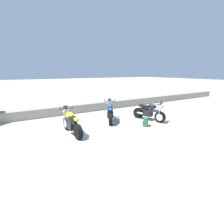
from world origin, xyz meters
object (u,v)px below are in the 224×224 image
(motorcycle_yellow_near_left, at_px, (72,123))
(motorcycle_blue_centre, at_px, (110,113))
(motorcycle_black_far_right, at_px, (149,112))
(rider_backpack, at_px, (145,122))

(motorcycle_yellow_near_left, distance_m, motorcycle_blue_centre, 2.67)
(motorcycle_blue_centre, relative_size, motorcycle_black_far_right, 0.92)
(motorcycle_black_far_right, distance_m, rider_backpack, 1.23)
(motorcycle_yellow_near_left, distance_m, motorcycle_black_far_right, 4.52)
(rider_backpack, bearing_deg, motorcycle_yellow_near_left, 165.32)
(rider_backpack, bearing_deg, motorcycle_blue_centre, 120.06)
(motorcycle_blue_centre, height_order, rider_backpack, motorcycle_blue_centre)
(motorcycle_yellow_near_left, relative_size, rider_backpack, 4.39)
(motorcycle_yellow_near_left, height_order, motorcycle_blue_centre, same)
(motorcycle_blue_centre, xyz_separation_m, rider_backpack, (1.03, -1.78, -0.24))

